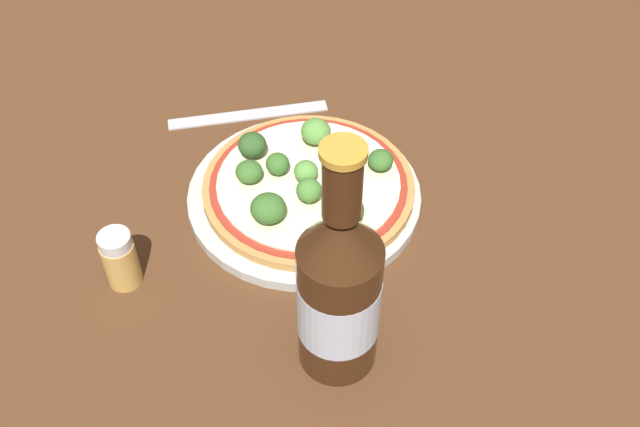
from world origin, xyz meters
TOP-DOWN VIEW (x-y plane):
  - ground_plane at (0.00, 0.00)m, footprint 3.00×3.00m
  - plate at (0.00, -0.03)m, footprint 0.25×0.25m
  - pizza at (0.00, -0.02)m, footprint 0.22×0.22m
  - broccoli_floret_0 at (-0.00, 0.03)m, footprint 0.03×0.03m
  - broccoli_floret_1 at (-0.06, -0.06)m, footprint 0.03×0.03m
  - broccoli_floret_2 at (-0.05, 0.01)m, footprint 0.03×0.03m
  - broccoli_floret_3 at (-0.03, -0.08)m, footprint 0.03×0.03m
  - broccoli_floret_4 at (-0.00, -0.03)m, footprint 0.03×0.03m
  - broccoli_floret_5 at (0.03, -0.04)m, footprint 0.03×0.03m
  - broccoli_floret_6 at (0.03, -0.08)m, footprint 0.04×0.04m
  - broccoli_floret_7 at (0.07, -0.02)m, footprint 0.04×0.04m
  - broccoli_floret_8 at (0.02, 0.05)m, footprint 0.03×0.03m
  - broccoli_floret_9 at (-0.02, -0.05)m, footprint 0.02×0.02m
  - beer_bottle at (0.18, -0.09)m, footprint 0.07×0.07m
  - pepper_shaker at (0.01, -0.23)m, footprint 0.03×0.03m
  - fork at (-0.16, -0.03)m, footprint 0.07×0.19m

SIDE VIEW (x-z plane):
  - ground_plane at x=0.00m, z-range 0.00..0.00m
  - fork at x=-0.16m, z-range 0.00..0.00m
  - plate at x=0.00m, z-range 0.00..0.01m
  - pizza at x=0.00m, z-range 0.01..0.03m
  - pepper_shaker at x=0.01m, z-range 0.00..0.06m
  - broccoli_floret_0 at x=0.00m, z-range 0.03..0.05m
  - broccoli_floret_3 at x=-0.03m, z-range 0.03..0.05m
  - broccoli_floret_9 at x=-0.02m, z-range 0.03..0.05m
  - broccoli_floret_8 at x=0.02m, z-range 0.03..0.05m
  - broccoli_floret_4 at x=0.00m, z-range 0.03..0.05m
  - broccoli_floret_6 at x=0.03m, z-range 0.03..0.06m
  - broccoli_floret_2 at x=-0.05m, z-range 0.03..0.06m
  - broccoli_floret_5 at x=0.03m, z-range 0.03..0.06m
  - broccoli_floret_1 at x=-0.06m, z-range 0.03..0.06m
  - broccoli_floret_7 at x=0.07m, z-range 0.03..0.06m
  - beer_bottle at x=0.18m, z-range -0.03..0.22m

